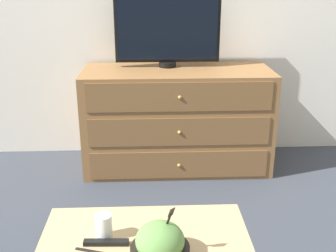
% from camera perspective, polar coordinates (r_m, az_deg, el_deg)
% --- Properties ---
extents(ground_plane, '(12.00, 12.00, 0.00)m').
position_cam_1_polar(ground_plane, '(3.39, -0.92, -3.12)').
color(ground_plane, '#383D47').
extents(dresser, '(1.30, 0.54, 0.71)m').
position_cam_1_polar(dresser, '(2.99, 1.21, 0.96)').
color(dresser, olive).
rests_on(dresser, ground_plane).
extents(tv, '(0.72, 0.12, 0.55)m').
position_cam_1_polar(tv, '(2.94, -0.08, 13.45)').
color(tv, black).
rests_on(tv, dresser).
extents(takeout_bowl, '(0.21, 0.21, 0.20)m').
position_cam_1_polar(takeout_bowl, '(1.55, -1.09, -15.66)').
color(takeout_bowl, black).
rests_on(takeout_bowl, coffee_table).
extents(drink_cup, '(0.06, 0.06, 0.10)m').
position_cam_1_polar(drink_cup, '(1.67, -8.67, -13.48)').
color(drink_cup, beige).
rests_on(drink_cup, coffee_table).
extents(knife, '(0.16, 0.06, 0.01)m').
position_cam_1_polar(knife, '(1.62, -9.73, -16.47)').
color(knife, black).
rests_on(knife, coffee_table).
extents(remote_control, '(0.17, 0.03, 0.02)m').
position_cam_1_polar(remote_control, '(1.65, -8.36, -15.34)').
color(remote_control, black).
rests_on(remote_control, coffee_table).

